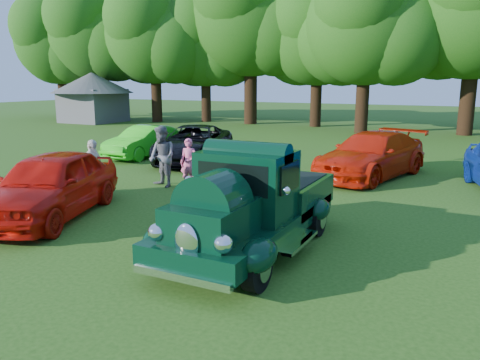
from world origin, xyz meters
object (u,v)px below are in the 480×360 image
at_px(hero_pickup, 252,207).
at_px(spectator_pink, 189,163).
at_px(back_car_black, 194,144).
at_px(gazebo, 93,92).
at_px(spectator_grey, 162,157).
at_px(spectator_white, 93,168).
at_px(red_convertible, 50,185).
at_px(back_car_lime, 145,142).
at_px(back_car_orange, 371,155).

distance_m(hero_pickup, spectator_pink, 5.81).
xyz_separation_m(back_car_black, gazebo, (-17.24, 12.30, 1.66)).
xyz_separation_m(spectator_grey, spectator_white, (-1.13, -1.79, -0.14)).
bearing_deg(red_convertible, hero_pickup, -17.73).
bearing_deg(back_car_lime, back_car_orange, 1.69).
bearing_deg(red_convertible, spectator_pink, 54.66).
distance_m(back_car_orange, spectator_grey, 7.08).
bearing_deg(spectator_white, back_car_lime, 15.94).
relative_size(back_car_orange, spectator_white, 3.26).
relative_size(back_car_black, spectator_white, 3.29).
distance_m(back_car_black, spectator_white, 6.17).
bearing_deg(back_car_orange, hero_pickup, -78.46).
relative_size(back_car_black, gazebo, 0.83).
bearing_deg(red_convertible, back_car_lime, 94.04).
bearing_deg(spectator_white, red_convertible, -172.26).
distance_m(red_convertible, spectator_grey, 3.96).
bearing_deg(spectator_grey, back_car_black, 132.29).
bearing_deg(hero_pickup, spectator_grey, 142.56).
relative_size(spectator_white, gazebo, 0.25).
relative_size(red_convertible, back_car_orange, 0.89).
bearing_deg(red_convertible, spectator_white, 87.84).
distance_m(hero_pickup, gazebo, 31.31).
bearing_deg(spectator_white, back_car_orange, -56.66).
distance_m(back_car_black, back_car_orange, 7.09).
relative_size(red_convertible, back_car_black, 0.88).
relative_size(back_car_black, spectator_pink, 3.50).
distance_m(back_car_lime, back_car_black, 2.57).
relative_size(spectator_grey, spectator_white, 1.17).
relative_size(back_car_lime, back_car_black, 0.77).
bearing_deg(spectator_pink, back_car_black, 108.24).
distance_m(red_convertible, spectator_pink, 4.47).
xyz_separation_m(hero_pickup, spectator_pink, (-4.12, 4.10, -0.10)).
distance_m(hero_pickup, back_car_black, 10.36).
height_order(back_car_lime, spectator_grey, spectator_grey).
bearing_deg(back_car_orange, gazebo, 169.27).
height_order(hero_pickup, gazebo, gazebo).
height_order(red_convertible, back_car_black, red_convertible).
bearing_deg(spectator_pink, spectator_white, -143.06).
bearing_deg(hero_pickup, red_convertible, -177.73).
xyz_separation_m(red_convertible, spectator_white, (-0.69, 2.14, 0.01)).
xyz_separation_m(back_car_lime, spectator_pink, (4.92, -4.07, 0.09)).
bearing_deg(spectator_pink, spectator_grey, -165.63).
relative_size(hero_pickup, spectator_grey, 2.67).
relative_size(red_convertible, spectator_white, 2.91).
distance_m(spectator_pink, spectator_grey, 0.85).
xyz_separation_m(back_car_black, spectator_white, (0.48, -6.15, 0.07)).
bearing_deg(back_car_lime, spectator_grey, -45.25).
bearing_deg(gazebo, back_car_black, -35.51).
bearing_deg(spectator_white, hero_pickup, -117.95).
xyz_separation_m(spectator_pink, spectator_white, (-1.87, -2.17, 0.05)).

